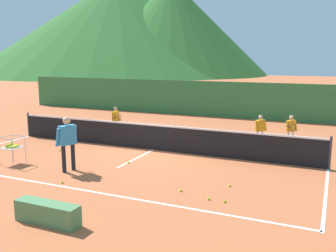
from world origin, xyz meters
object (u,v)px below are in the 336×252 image
at_px(tennis_net, 153,137).
at_px(tennis_ball_3, 181,190).
at_px(tennis_ball_0, 229,185).
at_px(tennis_ball_7, 60,150).
at_px(tennis_ball_2, 209,199).
at_px(tennis_ball_6, 225,201).
at_px(student_1, 260,127).
at_px(ball_cart, 12,146).
at_px(tennis_ball_5, 128,163).
at_px(courtside_bench, 48,213).
at_px(instructor, 68,139).
at_px(student_0, 116,118).
at_px(tennis_ball_4, 62,182).
at_px(student_2, 291,128).

distance_m(tennis_net, tennis_ball_3, 4.57).
bearing_deg(tennis_ball_0, tennis_ball_7, 169.71).
xyz_separation_m(tennis_ball_2, tennis_ball_6, (0.40, 0.00, 0.00)).
xyz_separation_m(student_1, ball_cart, (-6.93, -5.84, -0.15)).
distance_m(tennis_ball_0, tennis_ball_5, 3.72).
relative_size(student_1, tennis_ball_5, 18.13).
height_order(tennis_net, tennis_ball_7, tennis_net).
height_order(tennis_net, courtside_bench, tennis_net).
relative_size(tennis_ball_6, tennis_ball_7, 1.00).
height_order(tennis_ball_7, courtside_bench, courtside_bench).
relative_size(instructor, tennis_ball_6, 24.93).
relative_size(student_1, tennis_ball_2, 18.13).
relative_size(tennis_ball_0, tennis_ball_7, 1.00).
bearing_deg(tennis_net, student_0, 146.95).
distance_m(tennis_ball_2, tennis_ball_6, 0.40).
bearing_deg(tennis_ball_7, student_0, 83.49).
bearing_deg(tennis_ball_2, courtside_bench, -135.49).
bearing_deg(tennis_ball_4, student_0, 108.51).
xyz_separation_m(tennis_ball_3, courtside_bench, (-1.84, -2.91, 0.20)).
bearing_deg(student_1, tennis_ball_2, -90.62).
bearing_deg(tennis_ball_3, student_0, 134.32).
bearing_deg(student_0, tennis_ball_6, -40.99).
bearing_deg(tennis_net, instructor, -109.00).
relative_size(student_2, tennis_ball_7, 18.02).
height_order(tennis_ball_5, tennis_ball_7, same).
xyz_separation_m(student_1, tennis_ball_7, (-6.65, -3.88, -0.71)).
relative_size(instructor, tennis_ball_0, 24.93).
bearing_deg(student_2, instructor, -133.38).
bearing_deg(ball_cart, tennis_net, 46.39).
bearing_deg(courtside_bench, tennis_ball_6, 40.59).
bearing_deg(student_2, tennis_ball_5, -134.09).
bearing_deg(instructor, student_1, 50.45).
bearing_deg(student_2, student_1, -158.08).
xyz_separation_m(student_2, courtside_bench, (-3.86, -9.34, -0.51)).
distance_m(student_0, tennis_ball_3, 7.69).
relative_size(tennis_ball_0, tennis_ball_4, 1.00).
xyz_separation_m(ball_cart, tennis_ball_7, (0.28, 1.96, -0.55)).
distance_m(tennis_net, tennis_ball_5, 2.06).
height_order(tennis_net, student_2, student_2).
distance_m(tennis_ball_6, courtside_bench, 4.08).
height_order(instructor, tennis_ball_6, instructor).
bearing_deg(ball_cart, instructor, 2.77).
bearing_deg(student_2, tennis_ball_4, -126.42).
height_order(ball_cart, tennis_ball_7, ball_cart).
xyz_separation_m(tennis_ball_3, tennis_ball_5, (-2.56, 1.70, 0.00)).
height_order(instructor, student_2, instructor).
bearing_deg(instructor, student_2, 46.62).
bearing_deg(tennis_net, ball_cart, -133.61).
bearing_deg(tennis_ball_0, instructor, -172.77).
xyz_separation_m(student_2, tennis_ball_4, (-5.29, -7.17, -0.70)).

